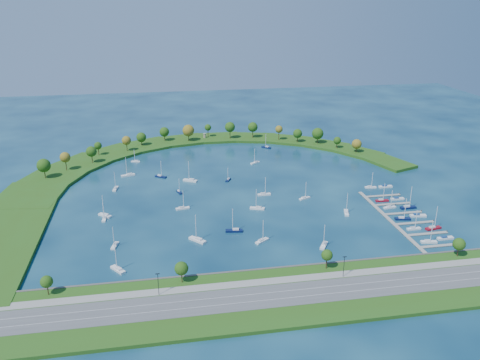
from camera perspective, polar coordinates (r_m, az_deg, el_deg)
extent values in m
plane|color=#07223E|center=(317.10, -0.73, -1.05)|extent=(700.00, 700.00, 0.00)
cube|color=#2D5316|center=(208.92, 4.88, -13.37)|extent=(420.00, 42.00, 1.60)
cube|color=#474442|center=(226.39, 3.50, -10.36)|extent=(420.00, 1.20, 1.80)
cube|color=#515154|center=(208.44, 4.89, -13.17)|extent=(420.00, 16.00, 0.12)
cube|color=gray|center=(217.34, 4.15, -11.59)|extent=(420.00, 5.00, 0.12)
cube|color=silver|center=(206.40, 5.07, -13.54)|extent=(420.00, 0.15, 0.02)
cube|color=silver|center=(210.40, 4.72, -12.79)|extent=(420.00, 0.15, 0.02)
cylinder|color=#382314|center=(221.36, -21.44, -11.77)|extent=(0.56, 0.56, 4.90)
sphere|color=#254912|center=(219.59, -21.56, -10.99)|extent=(5.20, 5.20, 5.20)
cylinder|color=#382314|center=(216.05, -6.78, -11.11)|extent=(0.56, 0.56, 5.25)
sphere|color=#254912|center=(214.06, -6.82, -10.24)|extent=(6.00, 6.00, 6.00)
cylinder|color=#382314|center=(227.46, 10.01, -9.49)|extent=(0.56, 0.56, 5.60)
sphere|color=#254912|center=(225.57, 10.07, -8.64)|extent=(5.20, 5.20, 5.20)
cylinder|color=#382314|center=(255.67, 23.99, -7.61)|extent=(0.56, 0.56, 4.90)
sphere|color=#254912|center=(254.06, 24.11, -6.88)|extent=(6.00, 6.00, 6.00)
cylinder|color=black|center=(207.92, -9.48, -11.88)|extent=(0.24, 0.24, 10.00)
cylinder|color=black|center=(221.61, 11.98, -9.85)|extent=(0.24, 0.24, 10.00)
cube|color=#2D5316|center=(330.37, -23.23, -1.71)|extent=(43.73, 48.72, 2.00)
cube|color=#2D5316|center=(355.80, -21.01, 0.16)|extent=(50.23, 54.30, 2.00)
cube|color=#2D5316|center=(378.34, -18.13, 1.72)|extent=(54.07, 56.09, 2.00)
cube|color=#2D5316|center=(397.27, -14.76, 2.96)|extent=(55.20, 54.07, 2.00)
cube|color=#2D5316|center=(412.06, -11.04, 3.90)|extent=(53.65, 48.47, 2.00)
cube|color=#2D5316|center=(422.33, -7.10, 4.54)|extent=(49.62, 39.75, 2.00)
cube|color=#2D5316|center=(427.83, -3.01, 4.89)|extent=(44.32, 29.96, 2.00)
cube|color=#2D5316|center=(428.41, 1.13, 4.93)|extent=(49.49, 38.05, 2.00)
cube|color=#2D5316|center=(424.07, 5.23, 4.68)|extent=(51.13, 44.12, 2.00)
cube|color=#2D5316|center=(414.91, 9.22, 4.14)|extent=(49.19, 47.96, 2.00)
cube|color=#2D5316|center=(401.15, 13.01, 3.29)|extent=(43.90, 49.49, 2.00)
cube|color=#2D5316|center=(383.16, 16.48, 2.13)|extent=(35.67, 48.74, 2.00)
cube|color=#2D5316|center=(281.33, -25.56, -5.97)|extent=(36.00, 130.81, 1.90)
cylinder|color=#382314|center=(354.41, -21.74, 0.76)|extent=(0.56, 0.56, 7.07)
sphere|color=#254912|center=(352.75, -21.86, 1.58)|extent=(9.15, 9.15, 9.15)
cylinder|color=#382314|center=(364.94, -19.56, 1.69)|extent=(0.56, 0.56, 8.05)
sphere|color=olive|center=(363.30, -19.67, 2.51)|extent=(7.28, 7.28, 7.28)
cylinder|color=#382314|center=(375.66, -16.81, 2.46)|extent=(0.56, 0.56, 7.01)
sphere|color=#254912|center=(374.18, -16.89, 3.19)|extent=(7.75, 7.75, 7.75)
cylinder|color=#382314|center=(392.41, -16.12, 3.25)|extent=(0.56, 0.56, 6.39)
sphere|color=#254912|center=(391.18, -16.19, 3.86)|extent=(5.82, 5.82, 5.82)
cylinder|color=#382314|center=(397.47, -13.01, 3.81)|extent=(0.56, 0.56, 7.11)
sphere|color=olive|center=(396.09, -13.07, 4.50)|extent=(7.10, 7.10, 7.10)
cylinder|color=#382314|center=(410.45, -11.36, 4.33)|extent=(0.56, 0.56, 5.16)
sphere|color=#254912|center=(409.31, -11.41, 4.89)|extent=(7.99, 7.99, 7.99)
cylinder|color=#382314|center=(419.75, -8.75, 4.94)|extent=(0.56, 0.56, 6.15)
sphere|color=#254912|center=(418.52, -8.79, 5.55)|extent=(8.04, 8.04, 8.04)
cylinder|color=#382314|center=(416.56, -6.00, 5.01)|extent=(0.56, 0.56, 7.08)
sphere|color=olive|center=(415.12, -6.02, 5.74)|extent=(9.81, 9.81, 9.81)
cylinder|color=#382314|center=(427.67, -3.74, 5.50)|extent=(0.56, 0.56, 7.20)
sphere|color=#254912|center=(426.45, -3.75, 6.12)|extent=(5.67, 5.67, 5.67)
cylinder|color=#382314|center=(421.61, -1.17, 5.40)|extent=(0.56, 0.56, 8.34)
sphere|color=#254912|center=(420.09, -1.18, 6.18)|extent=(8.66, 8.66, 8.66)
cylinder|color=#382314|center=(424.23, 1.49, 5.45)|extent=(0.56, 0.56, 7.72)
sphere|color=#254912|center=(422.80, 1.49, 6.18)|extent=(8.43, 8.43, 8.43)
cylinder|color=#382314|center=(418.37, 4.53, 5.20)|extent=(0.56, 0.56, 8.16)
sphere|color=olive|center=(416.97, 4.55, 5.91)|extent=(6.32, 6.32, 6.32)
cylinder|color=#382314|center=(414.19, 6.69, 4.80)|extent=(0.56, 0.56, 5.85)
sphere|color=#254912|center=(413.00, 6.71, 5.39)|extent=(7.59, 7.59, 7.59)
cylinder|color=#382314|center=(412.99, 8.98, 4.68)|extent=(0.56, 0.56, 6.37)
sphere|color=#254912|center=(411.64, 9.02, 5.36)|extent=(9.50, 9.50, 9.50)
cylinder|color=#382314|center=(402.74, 11.20, 4.02)|extent=(0.56, 0.56, 5.02)
sphere|color=#254912|center=(401.71, 11.23, 4.53)|extent=(6.07, 6.07, 6.07)
cylinder|color=#382314|center=(394.84, 13.36, 3.52)|extent=(0.56, 0.56, 5.12)
sphere|color=olive|center=(393.68, 13.41, 4.09)|extent=(7.67, 7.67, 7.67)
cylinder|color=gray|center=(425.32, -4.13, 5.15)|extent=(2.20, 2.20, 3.56)
cylinder|color=gray|center=(424.80, -4.13, 5.40)|extent=(2.60, 2.60, 0.30)
cube|color=gray|center=(286.53, 16.95, -4.40)|extent=(2.20, 82.00, 0.40)
cube|color=gray|center=(266.82, 22.39, -7.05)|extent=(22.00, 2.00, 0.40)
cylinder|color=#382314|center=(272.46, 24.36, -6.72)|extent=(0.36, 0.36, 1.60)
cube|color=gray|center=(276.70, 20.99, -5.84)|extent=(22.00, 2.00, 0.40)
cylinder|color=#382314|center=(282.14, 22.92, -5.54)|extent=(0.36, 0.36, 1.60)
cube|color=gray|center=(286.84, 19.69, -4.71)|extent=(22.00, 2.00, 0.40)
cylinder|color=#382314|center=(292.09, 21.57, -4.45)|extent=(0.36, 0.36, 1.60)
cube|color=gray|center=(297.22, 18.49, -3.65)|extent=(22.00, 2.00, 0.40)
cylinder|color=#382314|center=(302.30, 20.32, -3.42)|extent=(0.36, 0.36, 1.60)
cube|color=gray|center=(307.82, 17.37, -2.67)|extent=(22.00, 2.00, 0.40)
cylinder|color=#382314|center=(312.72, 19.16, -2.46)|extent=(0.36, 0.36, 1.60)
cube|color=gray|center=(318.61, 16.32, -1.75)|extent=(22.00, 2.00, 0.40)
cylinder|color=#382314|center=(323.35, 18.07, -1.57)|extent=(0.36, 0.36, 1.60)
cube|color=white|center=(233.39, -14.00, -10.08)|extent=(7.37, 8.64, 1.07)
cube|color=silver|center=(232.27, -13.90, -9.97)|extent=(3.28, 3.55, 0.75)
cylinder|color=silver|center=(230.71, -14.24, -8.61)|extent=(0.32, 0.32, 12.06)
cube|color=white|center=(348.04, -12.87, 0.53)|extent=(9.72, 5.28, 1.12)
cube|color=silver|center=(347.93, -12.74, 0.71)|extent=(3.67, 2.72, 0.79)
cylinder|color=silver|center=(345.62, -13.08, 1.58)|extent=(0.32, 0.32, 12.64)
cube|color=white|center=(376.38, -12.04, 2.11)|extent=(6.76, 3.34, 0.78)
cube|color=silver|center=(376.00, -11.95, 2.21)|extent=(2.52, 1.79, 0.55)
cylinder|color=silver|center=(375.06, -12.17, 2.81)|extent=(0.32, 0.32, 8.79)
cube|color=#0A153E|center=(261.09, -0.69, -5.92)|extent=(9.36, 3.90, 1.09)
cube|color=silver|center=(260.68, -0.49, -5.74)|extent=(3.41, 2.24, 0.76)
cylinder|color=silver|center=(258.16, -0.86, -4.60)|extent=(0.32, 0.32, 12.25)
cube|color=white|center=(284.70, -15.48, -4.39)|extent=(2.48, 7.30, 0.86)
cube|color=silver|center=(285.05, -15.47, -4.20)|extent=(1.57, 2.60, 0.60)
cylinder|color=silver|center=(282.05, -15.60, -3.47)|extent=(0.32, 0.32, 9.70)
cube|color=white|center=(251.23, 2.58, -7.09)|extent=(7.98, 6.65, 0.98)
cube|color=silver|center=(250.30, 2.46, -6.99)|extent=(3.26, 2.98, 0.69)
cylinder|color=silver|center=(248.92, 2.70, -5.82)|extent=(0.32, 0.32, 11.05)
cube|color=#0A153E|center=(313.24, -7.07, -1.42)|extent=(3.89, 6.88, 0.80)
cube|color=silver|center=(313.56, -7.12, -1.26)|extent=(1.98, 2.62, 0.56)
cylinder|color=silver|center=(310.98, -7.08, -0.62)|extent=(0.32, 0.32, 8.96)
cube|color=white|center=(331.48, -5.80, -0.06)|extent=(9.84, 7.09, 1.17)
cube|color=silver|center=(330.75, -5.66, 0.08)|extent=(3.90, 3.32, 0.82)
cylinder|color=silver|center=(329.34, -5.97, 1.12)|extent=(0.32, 0.32, 13.14)
cube|color=#0A153E|center=(403.16, 3.07, 3.81)|extent=(7.51, 6.81, 0.95)
cube|color=silver|center=(402.58, 3.18, 3.90)|extent=(3.13, 2.98, 0.67)
cylinder|color=silver|center=(401.78, 3.01, 4.62)|extent=(0.32, 0.32, 10.71)
cube|color=white|center=(250.18, 9.72, -7.52)|extent=(6.37, 8.32, 1.00)
cube|color=silver|center=(250.51, 9.77, -7.26)|extent=(2.93, 3.34, 0.70)
cylinder|color=silver|center=(246.79, 9.77, -6.33)|extent=(0.32, 0.32, 11.26)
cube|color=white|center=(365.27, 1.77, 2.01)|extent=(7.83, 5.97, 0.94)
cube|color=silver|center=(365.53, 1.86, 2.16)|extent=(3.14, 2.74, 0.66)
cylinder|color=silver|center=(363.06, 1.71, 2.85)|extent=(0.32, 0.32, 10.58)
cube|color=white|center=(288.51, 12.26, -3.73)|extent=(4.65, 8.71, 1.01)
cube|color=silver|center=(287.40, 12.29, -3.64)|extent=(2.42, 3.28, 0.70)
cylinder|color=silver|center=(286.68, 12.34, -2.55)|extent=(0.32, 0.32, 11.33)
cube|color=white|center=(288.74, -15.41, -4.00)|extent=(8.20, 7.64, 1.05)
cube|color=silver|center=(287.78, -15.30, -3.88)|extent=(3.44, 3.32, 0.74)
cylinder|color=silver|center=(286.67, -15.63, -2.79)|extent=(0.32, 0.32, 11.83)
cube|color=white|center=(326.03, -14.27, -1.00)|extent=(3.47, 8.28, 0.96)
cube|color=silver|center=(325.01, -14.31, -0.92)|extent=(1.99, 3.02, 0.67)
cylinder|color=silver|center=(324.54, -14.34, 0.01)|extent=(0.32, 0.32, 10.83)
cube|color=white|center=(287.65, 2.02, -3.31)|extent=(8.93, 5.09, 1.03)
cube|color=silver|center=(287.20, 2.19, -3.16)|extent=(3.40, 2.58, 0.72)
cylinder|color=silver|center=(285.21, 1.90, -2.14)|extent=(0.32, 0.32, 11.62)
cube|color=white|center=(307.52, 2.83, -1.69)|extent=(8.35, 2.76, 0.99)
cube|color=silver|center=(306.99, 2.69, -1.56)|extent=(2.97, 1.77, 0.69)
cylinder|color=silver|center=(305.43, 2.97, -0.63)|extent=(0.32, 0.32, 11.11)
cube|color=white|center=(304.27, 7.53, -2.11)|extent=(7.64, 4.93, 0.89)
cube|color=silver|center=(303.52, 7.43, -2.01)|extent=(2.97, 2.39, 0.62)
cylinder|color=silver|center=(302.58, 7.66, -1.13)|extent=(0.32, 0.32, 10.04)
cube|color=white|center=(254.39, -14.34, -7.41)|extent=(3.86, 7.88, 0.91)
cube|color=silver|center=(254.67, -14.31, -7.18)|extent=(2.07, 2.93, 0.64)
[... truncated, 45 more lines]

